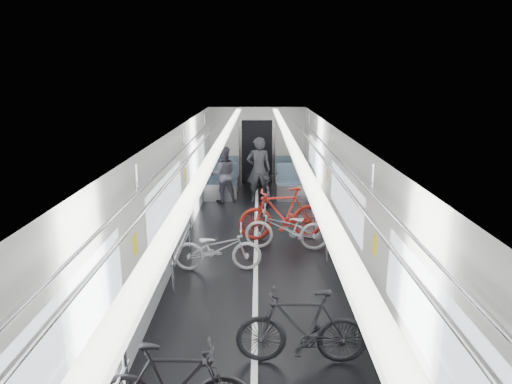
# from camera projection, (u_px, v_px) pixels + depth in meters

# --- Properties ---
(car_shell) EXTENTS (3.02, 14.01, 2.41)m
(car_shell) POSITION_uv_depth(u_px,v_px,m) (256.00, 188.00, 9.30)
(car_shell) COLOR black
(car_shell) RESTS_ON ground
(bike_left_far) EXTENTS (1.56, 0.59, 0.81)m
(bike_left_far) POSITION_uv_depth(u_px,v_px,m) (218.00, 248.00, 8.02)
(bike_left_far) COLOR #BCBBC0
(bike_left_far) RESTS_ON floor
(bike_right_near) EXTENTS (1.58, 0.47, 0.95)m
(bike_right_near) POSITION_uv_depth(u_px,v_px,m) (302.00, 327.00, 5.40)
(bike_right_near) COLOR black
(bike_right_near) RESTS_ON floor
(bike_right_mid) EXTENTS (1.70, 0.73, 0.87)m
(bike_right_mid) POSITION_uv_depth(u_px,v_px,m) (286.00, 228.00, 8.98)
(bike_right_mid) COLOR #AAA9AE
(bike_right_mid) RESTS_ON floor
(bike_right_far) EXTENTS (1.90, 0.83, 1.10)m
(bike_right_far) POSITION_uv_depth(u_px,v_px,m) (282.00, 214.00, 9.53)
(bike_right_far) COLOR #B01F15
(bike_right_far) RESTS_ON floor
(bike_aisle) EXTENTS (0.82, 1.76, 0.89)m
(bike_aisle) POSITION_uv_depth(u_px,v_px,m) (264.00, 186.00, 12.39)
(bike_aisle) COLOR black
(bike_aisle) RESTS_ON floor
(person_standing) EXTENTS (0.67, 0.46, 1.77)m
(person_standing) POSITION_uv_depth(u_px,v_px,m) (259.00, 170.00, 12.28)
(person_standing) COLOR black
(person_standing) RESTS_ON floor
(person_seated) EXTENTS (0.85, 0.72, 1.53)m
(person_seated) POSITION_uv_depth(u_px,v_px,m) (223.00, 174.00, 12.29)
(person_seated) COLOR #312F38
(person_seated) RESTS_ON floor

